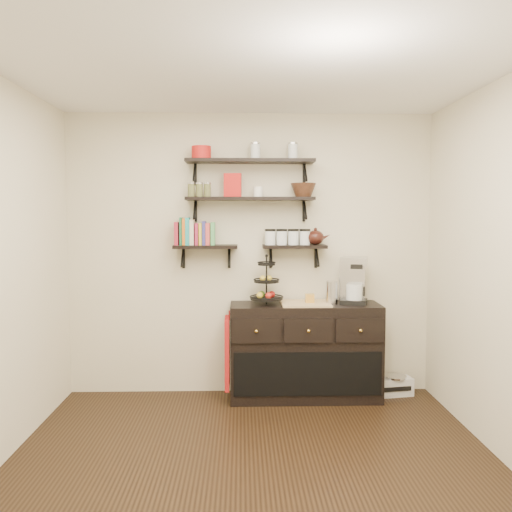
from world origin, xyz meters
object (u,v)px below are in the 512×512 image
(fruit_stand, at_px, (267,288))
(sideboard, at_px, (305,351))
(coffee_maker, at_px, (353,281))
(radio, at_px, (395,385))

(fruit_stand, bearing_deg, sideboard, -0.46)
(coffee_maker, bearing_deg, sideboard, -159.20)
(coffee_maker, xyz_separation_m, radio, (0.43, 0.03, -1.02))
(sideboard, relative_size, coffee_maker, 3.16)
(sideboard, bearing_deg, coffee_maker, 3.80)
(fruit_stand, xyz_separation_m, coffee_maker, (0.82, 0.03, 0.06))
(sideboard, distance_m, coffee_maker, 0.80)
(fruit_stand, relative_size, coffee_maker, 1.01)
(radio, bearing_deg, fruit_stand, 172.79)
(sideboard, distance_m, radio, 0.95)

